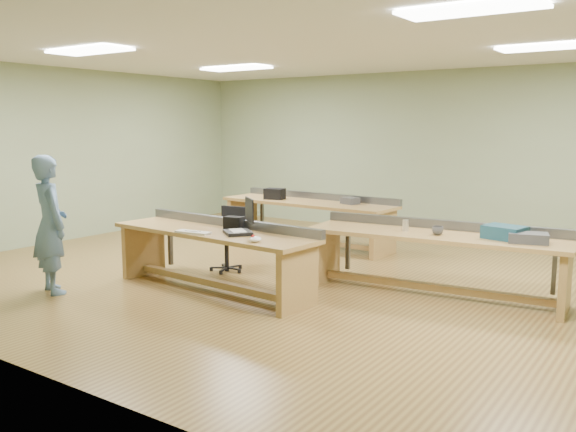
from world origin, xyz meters
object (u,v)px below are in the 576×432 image
object	(u,v)px
parts_bin_teal	(505,232)
workbench_front	(214,246)
laptop_base	(238,232)
camera_bag	(234,223)
mug	(438,231)
person	(50,224)
drinks_can	(406,225)
parts_bin_grey	(528,238)
task_chair	(228,248)
workbench_back	(308,212)
workbench_mid	(436,249)

from	to	relation	value
parts_bin_teal	workbench_front	bearing A→B (deg)	-155.51
laptop_base	camera_bag	distance (m)	0.35
workbench_front	mug	distance (m)	2.67
person	parts_bin_teal	distance (m)	5.30
workbench_front	drinks_can	xyz separation A→B (m)	(1.94, 1.26, 0.26)
parts_bin_teal	parts_bin_grey	xyz separation A→B (m)	(0.27, -0.09, -0.02)
parts_bin_grey	drinks_can	distance (m)	1.40
drinks_can	mug	bearing A→B (deg)	-5.53
person	laptop_base	bearing A→B (deg)	-131.75
camera_bag	task_chair	world-z (taller)	camera_bag
workbench_back	parts_bin_teal	world-z (taller)	parts_bin_teal
person	task_chair	distance (m)	2.37
task_chair	person	bearing A→B (deg)	-122.81
workbench_mid	mug	size ratio (longest dim) A/B	24.08
workbench_front	camera_bag	distance (m)	0.37
workbench_back	mug	size ratio (longest dim) A/B	24.32
parts_bin_grey	drinks_can	bearing A→B (deg)	-177.98
task_chair	mug	size ratio (longest dim) A/B	6.86
workbench_back	parts_bin_teal	distance (m)	4.04
parts_bin_teal	task_chair	bearing A→B (deg)	-171.92
mug	laptop_base	bearing A→B (deg)	-146.81
person	parts_bin_teal	size ratio (longest dim) A/B	3.90
parts_bin_teal	laptop_base	bearing A→B (deg)	-151.39
parts_bin_grey	parts_bin_teal	bearing A→B (deg)	162.43
laptop_base	mug	bearing A→B (deg)	71.57
person	parts_bin_teal	bearing A→B (deg)	-132.49
task_chair	parts_bin_teal	distance (m)	3.67
workbench_front	mug	xyz separation A→B (m)	(2.36, 1.22, 0.25)
camera_bag	drinks_can	distance (m)	2.08
workbench_front	person	distance (m)	1.97
camera_bag	parts_bin_teal	distance (m)	3.15
workbench_mid	task_chair	world-z (taller)	task_chair
person	drinks_can	bearing A→B (deg)	-126.69
camera_bag	task_chair	size ratio (longest dim) A/B	0.26
workbench_mid	person	size ratio (longest dim) A/B	1.87
workbench_mid	person	world-z (taller)	person
camera_bag	mug	distance (m)	2.43
parts_bin_teal	drinks_can	size ratio (longest dim) A/B	3.18
workbench_front	workbench_back	world-z (taller)	same
laptop_base	camera_bag	size ratio (longest dim) A/B	1.55
workbench_back	parts_bin_teal	size ratio (longest dim) A/B	7.36
person	parts_bin_grey	xyz separation A→B (m)	(4.90, 2.49, -0.03)
mug	task_chair	bearing A→B (deg)	-173.40
workbench_back	camera_bag	size ratio (longest dim) A/B	13.68
workbench_back	laptop_base	bearing A→B (deg)	-68.96
person	task_chair	xyz separation A→B (m)	(1.03, 2.07, -0.51)
workbench_back	task_chair	size ratio (longest dim) A/B	3.55
mug	workbench_back	bearing A→B (deg)	148.04
camera_bag	task_chair	distance (m)	1.11
workbench_mid	mug	xyz separation A→B (m)	(0.06, -0.11, 0.24)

